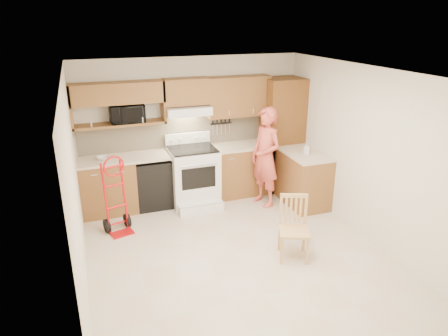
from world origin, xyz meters
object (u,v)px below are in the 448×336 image
range (194,172)px  dining_chair (294,229)px  person (266,157)px  hand_truck (117,199)px  microwave (127,113)px

range → dining_chair: size_ratio=1.36×
person → dining_chair: 1.80m
dining_chair → person: bearing=99.7°
range → hand_truck: 1.51m
microwave → dining_chair: microwave is taller
person → dining_chair: size_ratio=1.98×
microwave → person: bearing=-21.9°
microwave → person: microwave is taller
microwave → range: 1.50m
person → hand_truck: (-2.53, -0.19, -0.31)m
microwave → hand_truck: size_ratio=0.49×
microwave → dining_chair: 3.28m
microwave → range: size_ratio=0.45×
range → person: size_ratio=0.69×
dining_chair → microwave: bearing=148.2°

